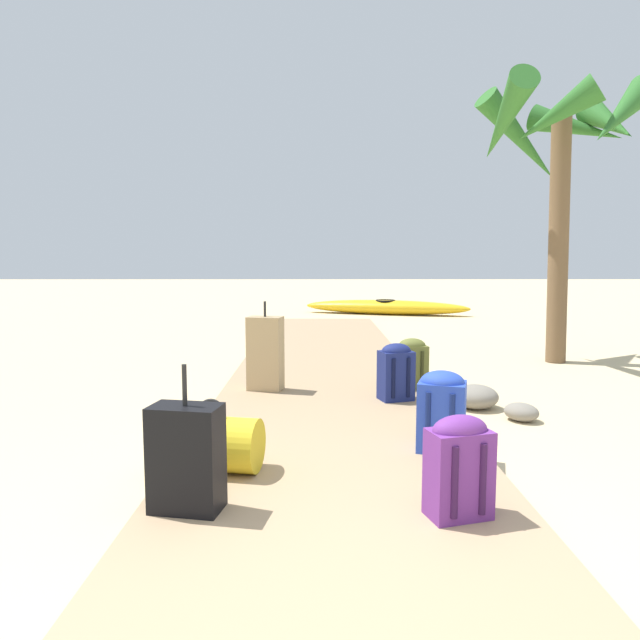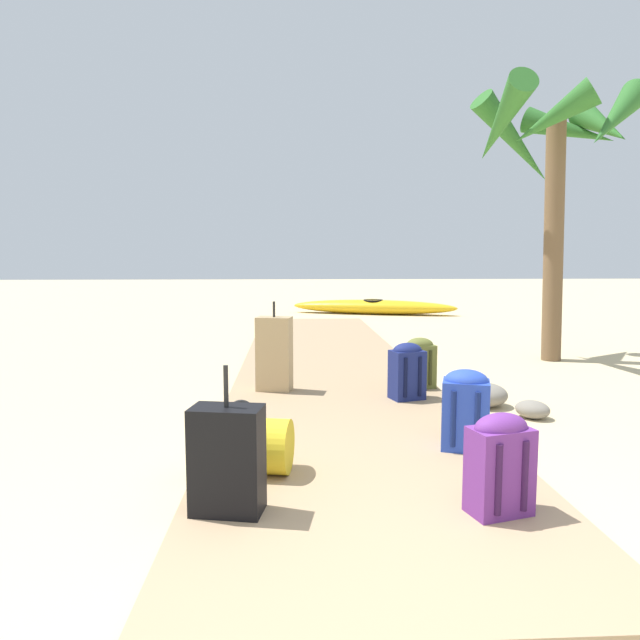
{
  "view_description": "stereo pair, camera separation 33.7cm",
  "coord_description": "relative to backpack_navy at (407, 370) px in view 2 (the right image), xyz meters",
  "views": [
    {
      "loc": [
        -0.09,
        -1.76,
        1.35
      ],
      "look_at": [
        -0.06,
        5.58,
        0.55
      ],
      "focal_mm": 32.04,
      "sensor_mm": 36.0,
      "label": 1
    },
    {
      "loc": [
        -0.43,
        -1.75,
        1.35
      ],
      "look_at": [
        -0.06,
        5.58,
        0.55
      ],
      "focal_mm": 32.04,
      "sensor_mm": 36.0,
      "label": 2
    }
  ],
  "objects": [
    {
      "name": "backpack_navy",
      "position": [
        0.0,
        0.0,
        0.0
      ],
      "size": [
        0.34,
        0.28,
        0.51
      ],
      "color": "navy",
      "rests_on": "boardwalk"
    },
    {
      "name": "suitcase_black",
      "position": [
        -1.37,
        -2.24,
        0.0
      ],
      "size": [
        0.38,
        0.27,
        0.75
      ],
      "color": "black",
      "rests_on": "boardwalk"
    },
    {
      "name": "suitcase_tan",
      "position": [
        -1.21,
        0.4,
        0.09
      ],
      "size": [
        0.36,
        0.27,
        0.86
      ],
      "color": "tan",
      "rests_on": "boardwalk"
    },
    {
      "name": "backpack_blue",
      "position": [
        0.11,
        -1.36,
        0.01
      ],
      "size": [
        0.36,
        0.32,
        0.54
      ],
      "color": "#2847B7",
      "rests_on": "boardwalk"
    },
    {
      "name": "rock_right_far",
      "position": [
        0.72,
        0.0,
        -0.24
      ],
      "size": [
        0.47,
        0.46,
        0.21
      ],
      "primitive_type": "ellipsoid",
      "rotation": [
        0.0,
        0.0,
        1.77
      ],
      "color": "gray",
      "rests_on": "ground"
    },
    {
      "name": "backpack_purple",
      "position": [
        -0.01,
        -2.33,
        -0.0
      ],
      "size": [
        0.34,
        0.26,
        0.51
      ],
      "color": "#6B2D84",
      "rests_on": "boardwalk"
    },
    {
      "name": "ground_plane",
      "position": [
        -0.61,
        0.79,
        -0.35
      ],
      "size": [
        60.0,
        60.0,
        0.0
      ],
      "primitive_type": "plane",
      "color": "#D1BA8C"
    },
    {
      "name": "rock_right_mid",
      "position": [
        0.99,
        -0.4,
        -0.27
      ],
      "size": [
        0.38,
        0.38,
        0.15
      ],
      "primitive_type": "ellipsoid",
      "rotation": [
        0.0,
        0.0,
        2.29
      ],
      "color": "gray",
      "rests_on": "ground"
    },
    {
      "name": "kayak",
      "position": [
        0.94,
        8.59,
        -0.18
      ],
      "size": [
        3.99,
        1.79,
        0.35
      ],
      "color": "gold",
      "rests_on": "ground"
    },
    {
      "name": "palm_tree_near_right",
      "position": [
        2.39,
        2.42,
        2.46
      ],
      "size": [
        2.1,
        2.28,
        3.64
      ],
      "color": "brown",
      "rests_on": "ground"
    },
    {
      "name": "backpack_olive",
      "position": [
        0.22,
        0.46,
        -0.01
      ],
      "size": [
        0.31,
        0.26,
        0.49
      ],
      "color": "olive",
      "rests_on": "boardwalk"
    },
    {
      "name": "boardwalk",
      "position": [
        -0.61,
        1.81,
        -0.31
      ],
      "size": [
        2.03,
        10.15,
        0.08
      ],
      "primitive_type": "cube",
      "color": "tan",
      "rests_on": "ground"
    },
    {
      "name": "duffel_bag_yellow",
      "position": [
        -1.34,
        -1.7,
        -0.1
      ],
      "size": [
        0.63,
        0.43,
        0.44
      ],
      "color": "gold",
      "rests_on": "boardwalk"
    }
  ]
}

